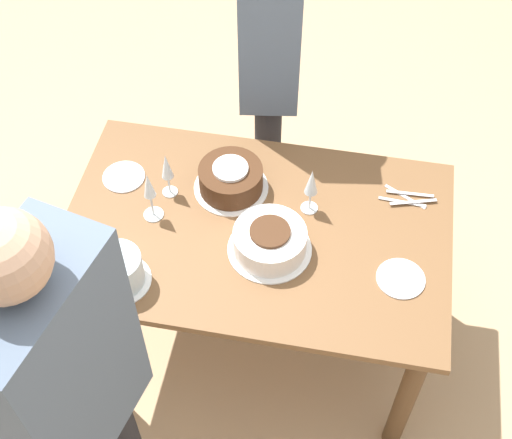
{
  "coord_description": "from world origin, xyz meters",
  "views": [
    {
      "loc": [
        -0.27,
        1.49,
        2.71
      ],
      "look_at": [
        0.0,
        0.0,
        0.8
      ],
      "focal_mm": 50.0,
      "sensor_mm": 36.0,
      "label": 1
    }
  ],
  "objects_px": {
    "wine_glass_extra": "(311,184)",
    "person_watching": "(67,390)",
    "wine_glass_near": "(167,168)",
    "wine_glass_far": "(149,189)",
    "person_cutting": "(270,40)",
    "cake_center_white": "(270,241)",
    "cake_back_decorated": "(118,270)",
    "cake_front_chocolate": "(231,179)"
  },
  "relations": [
    {
      "from": "wine_glass_near",
      "to": "person_cutting",
      "type": "height_order",
      "value": "person_cutting"
    },
    {
      "from": "wine_glass_extra",
      "to": "cake_center_white",
      "type": "bearing_deg",
      "value": 62.1
    },
    {
      "from": "wine_glass_near",
      "to": "wine_glass_far",
      "type": "height_order",
      "value": "wine_glass_far"
    },
    {
      "from": "person_watching",
      "to": "wine_glass_near",
      "type": "bearing_deg",
      "value": 13.2
    },
    {
      "from": "wine_glass_near",
      "to": "person_watching",
      "type": "relative_size",
      "value": 0.11
    },
    {
      "from": "wine_glass_far",
      "to": "cake_back_decorated",
      "type": "bearing_deg",
      "value": 83.99
    },
    {
      "from": "cake_center_white",
      "to": "wine_glass_near",
      "type": "height_order",
      "value": "wine_glass_near"
    },
    {
      "from": "cake_back_decorated",
      "to": "person_watching",
      "type": "relative_size",
      "value": 0.12
    },
    {
      "from": "wine_glass_far",
      "to": "person_cutting",
      "type": "height_order",
      "value": "person_cutting"
    },
    {
      "from": "person_cutting",
      "to": "person_watching",
      "type": "distance_m",
      "value": 1.52
    },
    {
      "from": "cake_back_decorated",
      "to": "wine_glass_near",
      "type": "relative_size",
      "value": 1.04
    },
    {
      "from": "cake_back_decorated",
      "to": "person_cutting",
      "type": "distance_m",
      "value": 1.06
    },
    {
      "from": "wine_glass_near",
      "to": "cake_front_chocolate",
      "type": "bearing_deg",
      "value": -164.36
    },
    {
      "from": "cake_center_white",
      "to": "cake_front_chocolate",
      "type": "relative_size",
      "value": 1.06
    },
    {
      "from": "wine_glass_extra",
      "to": "person_cutting",
      "type": "relative_size",
      "value": 0.12
    },
    {
      "from": "wine_glass_extra",
      "to": "person_watching",
      "type": "xyz_separation_m",
      "value": [
        0.5,
        0.93,
        0.16
      ]
    },
    {
      "from": "wine_glass_far",
      "to": "wine_glass_extra",
      "type": "distance_m",
      "value": 0.55
    },
    {
      "from": "cake_center_white",
      "to": "cake_front_chocolate",
      "type": "bearing_deg",
      "value": -53.2
    },
    {
      "from": "cake_back_decorated",
      "to": "person_cutting",
      "type": "height_order",
      "value": "person_cutting"
    },
    {
      "from": "cake_back_decorated",
      "to": "wine_glass_far",
      "type": "height_order",
      "value": "wine_glass_far"
    },
    {
      "from": "wine_glass_extra",
      "to": "wine_glass_far",
      "type": "bearing_deg",
      "value": 13.54
    },
    {
      "from": "person_watching",
      "to": "wine_glass_far",
      "type": "bearing_deg",
      "value": 15.38
    },
    {
      "from": "cake_front_chocolate",
      "to": "wine_glass_near",
      "type": "relative_size",
      "value": 1.4
    },
    {
      "from": "wine_glass_extra",
      "to": "wine_glass_near",
      "type": "bearing_deg",
      "value": 1.87
    },
    {
      "from": "cake_center_white",
      "to": "cake_back_decorated",
      "type": "distance_m",
      "value": 0.51
    },
    {
      "from": "wine_glass_near",
      "to": "wine_glass_extra",
      "type": "bearing_deg",
      "value": -178.13
    },
    {
      "from": "cake_back_decorated",
      "to": "wine_glass_far",
      "type": "relative_size",
      "value": 0.96
    },
    {
      "from": "cake_front_chocolate",
      "to": "wine_glass_near",
      "type": "bearing_deg",
      "value": 15.64
    },
    {
      "from": "wine_glass_extra",
      "to": "person_watching",
      "type": "bearing_deg",
      "value": 61.7
    },
    {
      "from": "cake_center_white",
      "to": "wine_glass_extra",
      "type": "height_order",
      "value": "wine_glass_extra"
    },
    {
      "from": "wine_glass_near",
      "to": "wine_glass_far",
      "type": "distance_m",
      "value": 0.12
    },
    {
      "from": "cake_center_white",
      "to": "wine_glass_far",
      "type": "bearing_deg",
      "value": -9.85
    },
    {
      "from": "cake_back_decorated",
      "to": "cake_front_chocolate",
      "type": "bearing_deg",
      "value": -120.75
    },
    {
      "from": "wine_glass_near",
      "to": "wine_glass_far",
      "type": "relative_size",
      "value": 0.92
    },
    {
      "from": "cake_back_decorated",
      "to": "wine_glass_near",
      "type": "xyz_separation_m",
      "value": [
        -0.06,
        -0.4,
        0.07
      ]
    },
    {
      "from": "wine_glass_extra",
      "to": "cake_back_decorated",
      "type": "bearing_deg",
      "value": 36.39
    },
    {
      "from": "wine_glass_near",
      "to": "wine_glass_extra",
      "type": "distance_m",
      "value": 0.51
    },
    {
      "from": "wine_glass_far",
      "to": "person_cutting",
      "type": "xyz_separation_m",
      "value": [
        -0.29,
        -0.7,
        0.13
      ]
    },
    {
      "from": "cake_front_chocolate",
      "to": "wine_glass_far",
      "type": "relative_size",
      "value": 1.29
    },
    {
      "from": "cake_center_white",
      "to": "person_watching",
      "type": "bearing_deg",
      "value": 61.59
    },
    {
      "from": "cake_center_white",
      "to": "person_watching",
      "type": "xyz_separation_m",
      "value": [
        0.4,
        0.73,
        0.24
      ]
    },
    {
      "from": "cake_center_white",
      "to": "person_cutting",
      "type": "bearing_deg",
      "value": -80.0
    }
  ]
}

